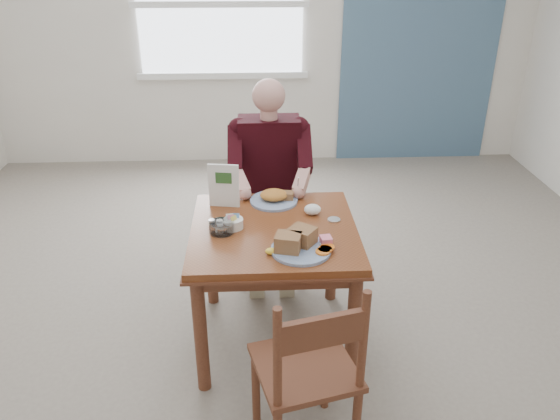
{
  "coord_description": "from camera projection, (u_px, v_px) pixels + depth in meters",
  "views": [
    {
      "loc": [
        -0.1,
        -2.61,
        2.15
      ],
      "look_at": [
        0.03,
        0.0,
        0.86
      ],
      "focal_mm": 35.0,
      "sensor_mm": 36.0,
      "label": 1
    }
  ],
  "objects": [
    {
      "name": "wall_back",
      "position": [
        262.0,
        25.0,
        5.36
      ],
      "size": [
        5.5,
        0.0,
        5.5
      ],
      "primitive_type": "plane",
      "rotation": [
        1.57,
        0.0,
        0.0
      ],
      "color": "silver",
      "rests_on": "ground"
    },
    {
      "name": "table",
      "position": [
        274.0,
        246.0,
        3.01
      ],
      "size": [
        0.92,
        0.92,
        0.75
      ],
      "color": "brown",
      "rests_on": "ground"
    },
    {
      "name": "near_plate",
      "position": [
        299.0,
        244.0,
        2.73
      ],
      "size": [
        0.4,
        0.4,
        0.1
      ],
      "color": "white",
      "rests_on": "table"
    },
    {
      "name": "napkin",
      "position": [
        312.0,
        209.0,
        3.09
      ],
      "size": [
        0.1,
        0.09,
        0.06
      ],
      "primitive_type": "ellipsoid",
      "rotation": [
        0.0,
        0.0,
        0.09
      ],
      "color": "white",
      "rests_on": "table"
    },
    {
      "name": "window",
      "position": [
        220.0,
        4.0,
        5.22
      ],
      "size": [
        1.72,
        0.04,
        1.42
      ],
      "color": "white",
      "rests_on": "wall_back"
    },
    {
      "name": "floor",
      "position": [
        274.0,
        337.0,
        3.29
      ],
      "size": [
        6.0,
        6.0,
        0.0
      ],
      "primitive_type": "plane",
      "color": "#70645B",
      "rests_on": "ground"
    },
    {
      "name": "metal_dish",
      "position": [
        334.0,
        220.0,
        3.04
      ],
      "size": [
        0.08,
        0.08,
        0.01
      ],
      "primitive_type": "cylinder",
      "rotation": [
        0.0,
        0.0,
        -0.07
      ],
      "color": "silver",
      "rests_on": "table"
    },
    {
      "name": "chair_far",
      "position": [
        270.0,
        208.0,
        3.8
      ],
      "size": [
        0.42,
        0.42,
        0.95
      ],
      "color": "brown",
      "rests_on": "ground"
    },
    {
      "name": "accent_panel",
      "position": [
        423.0,
        24.0,
        5.41
      ],
      "size": [
        1.6,
        0.02,
        2.8
      ],
      "primitive_type": "cube",
      "color": "#43627D",
      "rests_on": "ground"
    },
    {
      "name": "caddy",
      "position": [
        233.0,
        223.0,
        2.95
      ],
      "size": [
        0.13,
        0.13,
        0.08
      ],
      "color": "white",
      "rests_on": "table"
    },
    {
      "name": "menu",
      "position": [
        224.0,
        185.0,
        3.14
      ],
      "size": [
        0.18,
        0.04,
        0.26
      ],
      "color": "white",
      "rests_on": "table"
    },
    {
      "name": "far_plate",
      "position": [
        275.0,
        197.0,
        3.24
      ],
      "size": [
        0.32,
        0.32,
        0.08
      ],
      "color": "white",
      "rests_on": "table"
    },
    {
      "name": "lemon_wedge",
      "position": [
        271.0,
        251.0,
        2.71
      ],
      "size": [
        0.07,
        0.07,
        0.03
      ],
      "primitive_type": "ellipsoid",
      "rotation": [
        0.0,
        0.0,
        -0.43
      ],
      "color": "yellow",
      "rests_on": "table"
    },
    {
      "name": "creamer",
      "position": [
        222.0,
        227.0,
        2.9
      ],
      "size": [
        0.17,
        0.17,
        0.06
      ],
      "color": "white",
      "rests_on": "table"
    },
    {
      "name": "diner",
      "position": [
        270.0,
        168.0,
        3.57
      ],
      "size": [
        0.53,
        0.56,
        1.39
      ],
      "color": "tan",
      "rests_on": "chair_far"
    },
    {
      "name": "chair_near",
      "position": [
        308.0,
        372.0,
        2.35
      ],
      "size": [
        0.51,
        0.51,
        0.95
      ],
      "color": "brown",
      "rests_on": "ground"
    },
    {
      "name": "shakers",
      "position": [
        216.0,
        226.0,
        2.9
      ],
      "size": [
        0.08,
        0.05,
        0.08
      ],
      "color": "white",
      "rests_on": "table"
    }
  ]
}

